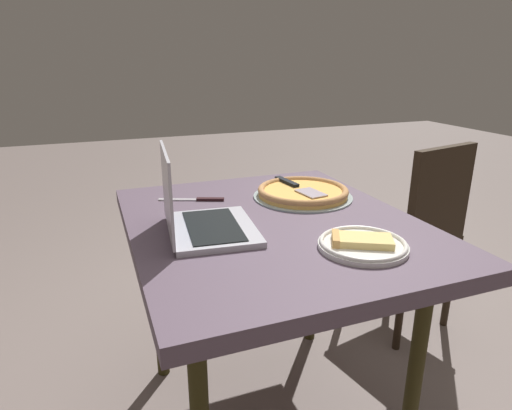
% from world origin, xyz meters
% --- Properties ---
extents(ground_plane, '(12.00, 12.00, 0.00)m').
position_xyz_m(ground_plane, '(0.00, 0.00, 0.00)').
color(ground_plane, slate).
extents(dining_table, '(1.06, 0.89, 0.76)m').
position_xyz_m(dining_table, '(0.00, 0.00, 0.68)').
color(dining_table, '#554453').
rests_on(dining_table, ground_plane).
extents(laptop, '(0.34, 0.29, 0.26)m').
position_xyz_m(laptop, '(0.02, -0.25, 0.81)').
color(laptop, '#BAB8C1').
rests_on(laptop, dining_table).
extents(pizza_plate, '(0.25, 0.25, 0.04)m').
position_xyz_m(pizza_plate, '(0.29, 0.14, 0.77)').
color(pizza_plate, silver).
rests_on(pizza_plate, dining_table).
extents(pizza_tray, '(0.37, 0.37, 0.04)m').
position_xyz_m(pizza_tray, '(-0.19, 0.20, 0.78)').
color(pizza_tray, '#94A5A4').
rests_on(pizza_tray, dining_table).
extents(table_knife, '(0.11, 0.23, 0.01)m').
position_xyz_m(table_knife, '(-0.29, -0.18, 0.76)').
color(table_knife, '#B9B4BB').
rests_on(table_knife, dining_table).
extents(chair_near, '(0.46, 0.46, 0.91)m').
position_xyz_m(chair_near, '(-0.26, 0.82, 0.52)').
color(chair_near, black).
rests_on(chair_near, ground_plane).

